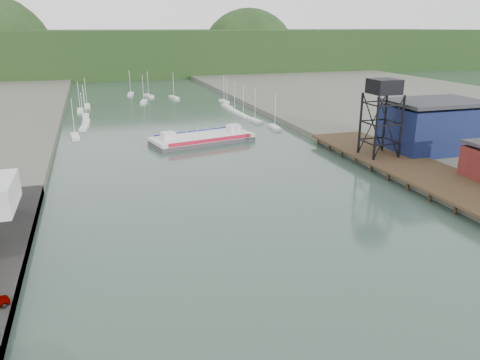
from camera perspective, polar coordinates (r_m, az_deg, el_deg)
east_pier at (r=95.71m, az=21.67°, el=0.87°), size 14.00×70.00×2.45m
lift_tower at (r=101.92m, az=17.12°, el=10.29°), size 6.50×6.50×16.00m
blue_shed at (r=113.84m, az=22.45°, el=6.08°), size 20.50×14.50×11.30m
marina_sailboats at (r=167.71m, az=-9.70°, el=8.37°), size 57.71×92.65×0.90m
distant_hills at (r=327.74m, az=-14.75°, el=14.53°), size 500.00×120.00×80.00m
chain_ferry at (r=120.37m, az=-4.63°, el=5.07°), size 27.22×15.55×3.69m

